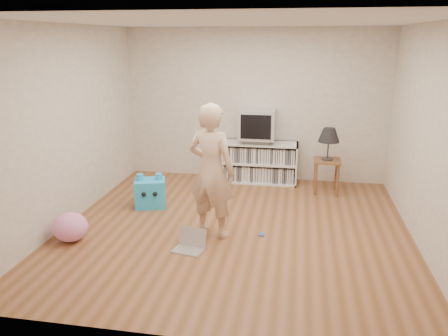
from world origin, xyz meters
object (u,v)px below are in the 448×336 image
at_px(person, 212,171).
at_px(laptop, 190,244).
at_px(side_table, 327,168).
at_px(plush_pink, 70,227).
at_px(table_lamp, 329,136).
at_px(dvd_deck, 257,140).
at_px(crt_tv, 257,124).
at_px(plush_blue, 150,193).
at_px(media_unit, 257,162).

distance_m(person, laptop, 0.91).
xyz_separation_m(side_table, plush_pink, (-3.19, -2.35, -0.24)).
distance_m(side_table, plush_pink, 3.97).
height_order(table_lamp, laptop, table_lamp).
height_order(person, laptop, person).
bearing_deg(side_table, laptop, -125.91).
bearing_deg(plush_pink, dvd_deck, 53.43).
relative_size(crt_tv, laptop, 1.52).
relative_size(table_lamp, plush_pink, 1.22).
relative_size(side_table, plush_pink, 1.30).
distance_m(dvd_deck, table_lamp, 1.24).
relative_size(plush_blue, plush_pink, 1.22).
height_order(dvd_deck, laptop, dvd_deck).
relative_size(media_unit, crt_tv, 2.33).
distance_m(media_unit, dvd_deck, 0.39).
height_order(crt_tv, laptop, crt_tv).
height_order(crt_tv, table_lamp, crt_tv).
distance_m(dvd_deck, side_table, 1.27).
bearing_deg(media_unit, laptop, -100.67).
relative_size(side_table, laptop, 1.39).
xyz_separation_m(media_unit, plush_blue, (-1.43, -1.47, -0.14)).
bearing_deg(crt_tv, table_lamp, -17.44).
height_order(side_table, laptop, side_table).
bearing_deg(crt_tv, plush_blue, -134.67).
relative_size(side_table, person, 0.32).
bearing_deg(crt_tv, side_table, -17.44).
xyz_separation_m(laptop, plush_pink, (-1.51, -0.04, 0.11)).
xyz_separation_m(table_lamp, person, (-1.50, -1.88, -0.10)).
relative_size(person, plush_blue, 3.30).
relative_size(media_unit, plush_pink, 3.31).
height_order(side_table, plush_pink, side_table).
distance_m(crt_tv, plush_pink, 3.49).
bearing_deg(table_lamp, dvd_deck, 162.41).
distance_m(plush_blue, plush_pink, 1.40).
distance_m(crt_tv, side_table, 1.36).
bearing_deg(plush_blue, plush_pink, -130.57).
xyz_separation_m(media_unit, plush_pink, (-2.02, -2.74, -0.17)).
distance_m(dvd_deck, plush_blue, 2.10).
distance_m(side_table, person, 2.44).
height_order(table_lamp, plush_blue, table_lamp).
bearing_deg(media_unit, crt_tv, -90.00).
bearing_deg(side_table, plush_pink, -143.56).
bearing_deg(dvd_deck, person, -98.41).
distance_m(media_unit, person, 2.34).
xyz_separation_m(crt_tv, side_table, (1.17, -0.37, -0.60)).
distance_m(table_lamp, laptop, 2.99).
distance_m(side_table, laptop, 2.88).
distance_m(person, plush_pink, 1.88).
xyz_separation_m(crt_tv, laptop, (-0.51, -2.68, -0.95)).
distance_m(media_unit, laptop, 2.76).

